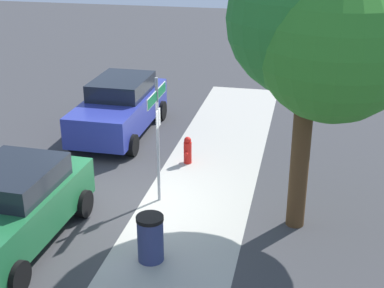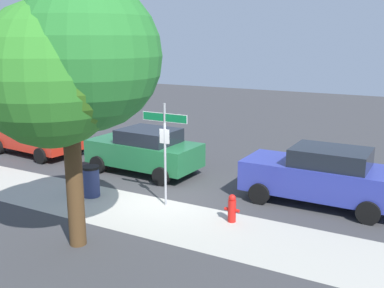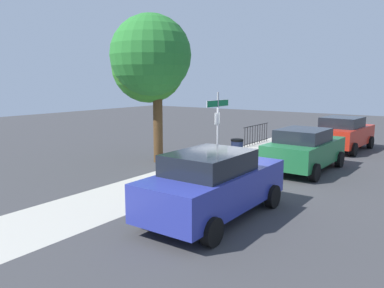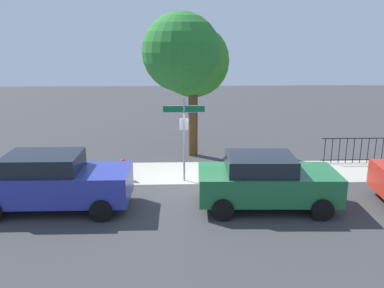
{
  "view_description": "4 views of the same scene",
  "coord_description": "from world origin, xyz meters",
  "px_view_note": "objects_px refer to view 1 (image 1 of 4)",
  "views": [
    {
      "loc": [
        10.97,
        3.67,
        6.37
      ],
      "look_at": [
        -0.93,
        1.08,
        1.29
      ],
      "focal_mm": 51.31,
      "sensor_mm": 36.0,
      "label": 1
    },
    {
      "loc": [
        -7.19,
        11.1,
        4.87
      ],
      "look_at": [
        -0.96,
        -0.1,
        1.84
      ],
      "focal_mm": 42.17,
      "sensor_mm": 36.0,
      "label": 2
    },
    {
      "loc": [
        -12.3,
        -6.9,
        3.44
      ],
      "look_at": [
        -0.75,
        1.27,
        1.12
      ],
      "focal_mm": 35.74,
      "sensor_mm": 36.0,
      "label": 3
    },
    {
      "loc": [
        -0.54,
        -13.4,
        5.07
      ],
      "look_at": [
        -0.03,
        1.18,
        1.17
      ],
      "focal_mm": 37.39,
      "sensor_mm": 36.0,
      "label": 4
    }
  ],
  "objects_px": {
    "shade_tree": "(317,27)",
    "car_blue": "(120,107)",
    "trash_bin": "(150,238)",
    "street_sign": "(157,119)",
    "car_green": "(12,207)",
    "fire_hydrant": "(188,150)"
  },
  "relations": [
    {
      "from": "shade_tree",
      "to": "car_blue",
      "type": "xyz_separation_m",
      "value": [
        -4.11,
        -5.73,
        -3.44
      ]
    },
    {
      "from": "shade_tree",
      "to": "trash_bin",
      "type": "relative_size",
      "value": 6.25
    },
    {
      "from": "street_sign",
      "to": "car_blue",
      "type": "xyz_separation_m",
      "value": [
        -4.0,
        -2.35,
        -1.21
      ]
    },
    {
      "from": "car_blue",
      "to": "car_green",
      "type": "height_order",
      "value": "car_blue"
    },
    {
      "from": "fire_hydrant",
      "to": "shade_tree",
      "type": "bearing_deg",
      "value": 53.58
    },
    {
      "from": "street_sign",
      "to": "fire_hydrant",
      "type": "distance_m",
      "value": 2.83
    },
    {
      "from": "car_green",
      "to": "trash_bin",
      "type": "relative_size",
      "value": 4.32
    },
    {
      "from": "car_green",
      "to": "fire_hydrant",
      "type": "distance_m",
      "value": 5.41
    },
    {
      "from": "street_sign",
      "to": "fire_hydrant",
      "type": "bearing_deg",
      "value": 174.94
    },
    {
      "from": "car_blue",
      "to": "trash_bin",
      "type": "bearing_deg",
      "value": 24.18
    },
    {
      "from": "street_sign",
      "to": "trash_bin",
      "type": "relative_size",
      "value": 3.12
    },
    {
      "from": "street_sign",
      "to": "fire_hydrant",
      "type": "height_order",
      "value": "street_sign"
    },
    {
      "from": "trash_bin",
      "to": "car_blue",
      "type": "bearing_deg",
      "value": -156.13
    },
    {
      "from": "fire_hydrant",
      "to": "trash_bin",
      "type": "bearing_deg",
      "value": 3.67
    },
    {
      "from": "street_sign",
      "to": "car_green",
      "type": "distance_m",
      "value": 3.68
    },
    {
      "from": "fire_hydrant",
      "to": "car_blue",
      "type": "bearing_deg",
      "value": -124.6
    },
    {
      "from": "car_blue",
      "to": "trash_bin",
      "type": "relative_size",
      "value": 4.64
    },
    {
      "from": "street_sign",
      "to": "fire_hydrant",
      "type": "xyz_separation_m",
      "value": [
        -2.24,
        0.2,
        -1.71
      ]
    },
    {
      "from": "shade_tree",
      "to": "street_sign",
      "type": "bearing_deg",
      "value": -91.77
    },
    {
      "from": "shade_tree",
      "to": "trash_bin",
      "type": "distance_m",
      "value": 5.33
    },
    {
      "from": "trash_bin",
      "to": "car_green",
      "type": "bearing_deg",
      "value": -89.75
    },
    {
      "from": "shade_tree",
      "to": "car_green",
      "type": "bearing_deg",
      "value": -68.09
    }
  ]
}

